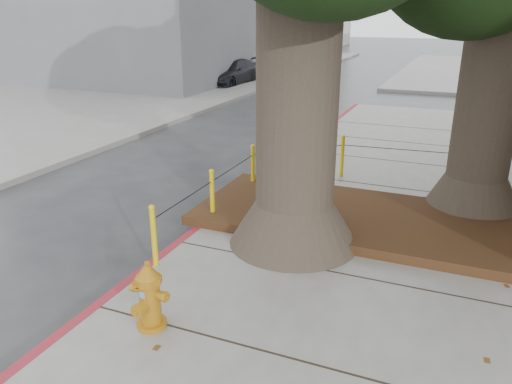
# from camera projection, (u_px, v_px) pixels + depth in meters

# --- Properties ---
(ground) EXTENTS (140.00, 140.00, 0.00)m
(ground) POSITION_uv_depth(u_px,v_px,m) (241.00, 356.00, 5.59)
(ground) COLOR #28282B
(ground) RESTS_ON ground
(sidewalk_opposite) EXTENTS (14.00, 60.00, 0.15)m
(sidewalk_opposite) POSITION_uv_depth(u_px,v_px,m) (19.00, 108.00, 19.31)
(sidewalk_opposite) COLOR slate
(sidewalk_opposite) RESTS_ON ground
(curb_red) EXTENTS (0.14, 26.00, 0.16)m
(curb_red) POSITION_uv_depth(u_px,v_px,m) (194.00, 234.00, 8.45)
(curb_red) COLOR maroon
(curb_red) RESTS_ON ground
(planter_bed) EXTENTS (6.40, 2.60, 0.16)m
(planter_bed) POSITION_uv_depth(u_px,v_px,m) (382.00, 221.00, 8.56)
(planter_bed) COLOR black
(planter_bed) RESTS_ON sidewalk_main
(bollard_ring) EXTENTS (3.79, 5.39, 0.95)m
(bollard_ring) POSITION_uv_depth(u_px,v_px,m) (294.00, 177.00, 9.46)
(bollard_ring) COLOR yellow
(bollard_ring) RESTS_ON sidewalk_main
(fire_hydrant) EXTENTS (0.45, 0.41, 0.85)m
(fire_hydrant) POSITION_uv_depth(u_px,v_px,m) (149.00, 296.00, 5.72)
(fire_hydrant) COLOR #B57212
(fire_hydrant) RESTS_ON sidewalk_main
(car_dark) EXTENTS (2.03, 4.52, 1.29)m
(car_dark) POSITION_uv_depth(u_px,v_px,m) (230.00, 72.00, 25.38)
(car_dark) COLOR black
(car_dark) RESTS_ON ground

